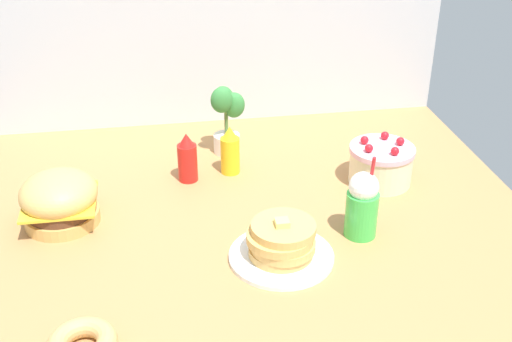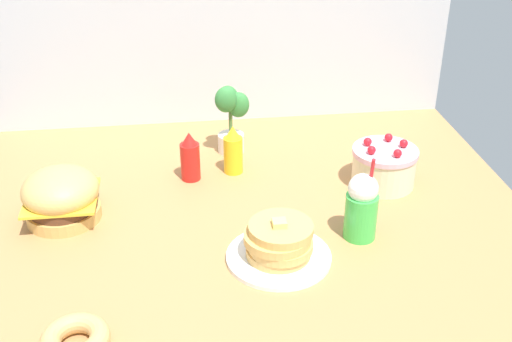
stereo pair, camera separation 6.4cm
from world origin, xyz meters
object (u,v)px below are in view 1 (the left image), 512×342
at_px(pancake_stack, 282,244).
at_px(cream_soda_cup, 362,205).
at_px(ketchup_bottle, 187,159).
at_px(mustard_bottle, 231,151).
at_px(burger, 60,200).
at_px(potted_plant, 226,116).
at_px(layer_cake, 381,164).

distance_m(pancake_stack, cream_soda_cup, 0.30).
bearing_deg(ketchup_bottle, cream_soda_cup, -40.74).
bearing_deg(cream_soda_cup, ketchup_bottle, 139.26).
bearing_deg(mustard_bottle, burger, -157.13).
height_order(pancake_stack, potted_plant, potted_plant).
height_order(mustard_bottle, cream_soda_cup, cream_soda_cup).
bearing_deg(pancake_stack, ketchup_bottle, 114.61).
bearing_deg(ketchup_bottle, burger, -153.24).
bearing_deg(layer_cake, cream_soda_cup, -118.71).
relative_size(pancake_stack, potted_plant, 1.11).
relative_size(burger, ketchup_bottle, 1.33).
bearing_deg(layer_cake, ketchup_bottle, 169.46).
bearing_deg(layer_cake, burger, -175.49).
bearing_deg(burger, mustard_bottle, 22.87).
bearing_deg(burger, layer_cake, 4.51).
relative_size(cream_soda_cup, potted_plant, 0.98).
height_order(pancake_stack, layer_cake, layer_cake).
relative_size(pancake_stack, layer_cake, 1.36).
bearing_deg(layer_cake, potted_plant, 147.57).
bearing_deg(pancake_stack, cream_soda_cup, 17.43).
relative_size(burger, pancake_stack, 0.78).
bearing_deg(ketchup_bottle, potted_plant, 50.28).
height_order(burger, potted_plant, potted_plant).
xyz_separation_m(pancake_stack, layer_cake, (0.45, 0.41, 0.02)).
height_order(ketchup_bottle, cream_soda_cup, cream_soda_cup).
height_order(layer_cake, potted_plant, potted_plant).
bearing_deg(mustard_bottle, potted_plant, 88.12).
xyz_separation_m(layer_cake, potted_plant, (-0.53, 0.33, 0.08)).
xyz_separation_m(burger, ketchup_bottle, (0.43, 0.22, 0.00)).
distance_m(burger, cream_soda_cup, 0.98).
height_order(layer_cake, cream_soda_cup, cream_soda_cup).
distance_m(ketchup_bottle, mustard_bottle, 0.17).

